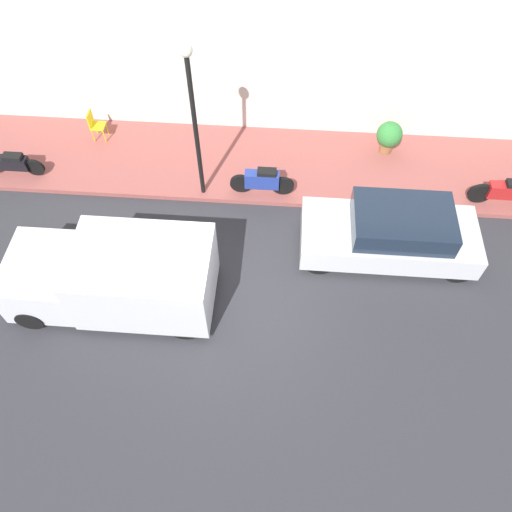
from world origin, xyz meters
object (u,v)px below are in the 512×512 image
at_px(motorcycle_red, 508,192).
at_px(cafe_chair, 95,124).
at_px(motorcycle_black, 12,163).
at_px(streetlamp, 193,110).
at_px(potted_plant, 389,136).
at_px(delivery_van, 114,277).
at_px(parked_car, 392,233).
at_px(motorcycle_blue, 262,181).

xyz_separation_m(motorcycle_red, cafe_chair, (1.80, 11.79, 0.08)).
bearing_deg(motorcycle_black, streetlamp, -93.23).
bearing_deg(motorcycle_red, motorcycle_black, 89.47).
height_order(streetlamp, potted_plant, streetlamp).
distance_m(delivery_van, cafe_chair, 5.84).
relative_size(parked_car, motorcycle_black, 2.43).
height_order(delivery_van, potted_plant, delivery_van).
distance_m(parked_car, motorcycle_blue, 3.76).
relative_size(delivery_van, streetlamp, 1.05).
xyz_separation_m(motorcycle_blue, potted_plant, (1.95, -3.58, 0.13)).
xyz_separation_m(delivery_van, cafe_chair, (5.49, 1.98, -0.26)).
bearing_deg(delivery_van, potted_plant, -50.59).
bearing_deg(potted_plant, motorcycle_black, 99.15).
bearing_deg(motorcycle_red, streetlamp, 91.25).
xyz_separation_m(delivery_van, potted_plant, (5.55, -6.75, -0.21)).
bearing_deg(parked_car, delivery_van, 106.46).
relative_size(delivery_van, motorcycle_blue, 2.68).
height_order(motorcycle_blue, potted_plant, potted_plant).
bearing_deg(motorcycle_black, motorcycle_red, -90.53).
height_order(parked_car, motorcycle_blue, parked_car).
height_order(parked_car, cafe_chair, parked_car).
xyz_separation_m(parked_car, delivery_van, (-1.93, 6.54, 0.23)).
relative_size(parked_car, motorcycle_blue, 2.48).
bearing_deg(parked_car, potted_plant, -3.38).
height_order(delivery_van, cafe_chair, delivery_van).
bearing_deg(cafe_chair, delivery_van, -160.21).
relative_size(parked_car, cafe_chair, 4.69).
relative_size(motorcycle_blue, streetlamp, 0.39).
height_order(streetlamp, cafe_chair, streetlamp).
bearing_deg(parked_car, motorcycle_black, 79.82).
distance_m(motorcycle_blue, streetlamp, 2.87).
relative_size(motorcycle_black, potted_plant, 1.79).
height_order(delivery_van, motorcycle_red, delivery_van).
bearing_deg(streetlamp, potted_plant, -68.74).
bearing_deg(motorcycle_blue, potted_plant, -61.45).
bearing_deg(parked_car, motorcycle_blue, 63.63).
distance_m(motorcycle_red, streetlamp, 8.63).
relative_size(streetlamp, cafe_chair, 4.79).
bearing_deg(cafe_chair, motorcycle_red, -98.67).
height_order(motorcycle_blue, streetlamp, streetlamp).
height_order(motorcycle_black, motorcycle_red, motorcycle_red).
bearing_deg(streetlamp, motorcycle_red, -88.75).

